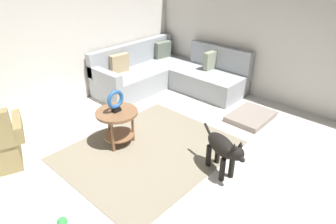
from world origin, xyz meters
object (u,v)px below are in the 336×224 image
(torus_sculpture, at_px, (115,100))
(dog_bed_mat, at_px, (251,116))
(sectional_couch, at_px, (168,75))
(dog_toy_ball, at_px, (62,222))
(dog, at_px, (223,149))
(side_table, at_px, (117,119))

(torus_sculpture, height_order, dog_bed_mat, torus_sculpture)
(sectional_couch, bearing_deg, dog_toy_ball, -154.53)
(sectional_couch, relative_size, dog, 2.80)
(sectional_couch, bearing_deg, side_table, -156.94)
(side_table, relative_size, dog_bed_mat, 0.75)
(dog, bearing_deg, dog_bed_mat, -142.74)
(side_table, height_order, dog_toy_ball, side_table)
(torus_sculpture, height_order, dog_toy_ball, torus_sculpture)
(side_table, distance_m, dog_bed_mat, 2.30)
(dog, height_order, dog_toy_ball, dog)
(dog_bed_mat, height_order, dog, dog)
(sectional_couch, height_order, dog_toy_ball, sectional_couch)
(torus_sculpture, relative_size, dog_bed_mat, 0.41)
(sectional_couch, distance_m, dog_toy_ball, 3.75)
(sectional_couch, distance_m, dog_bed_mat, 1.95)
(torus_sculpture, bearing_deg, sectional_couch, 23.06)
(dog_toy_ball, bearing_deg, dog, -22.17)
(sectional_couch, relative_size, side_table, 3.75)
(side_table, xyz_separation_m, dog_toy_ball, (-1.37, -0.75, -0.36))
(torus_sculpture, xyz_separation_m, dog_toy_ball, (-1.37, -0.75, -0.66))
(torus_sculpture, distance_m, dog_toy_ball, 1.70)
(side_table, distance_m, dog, 1.56)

